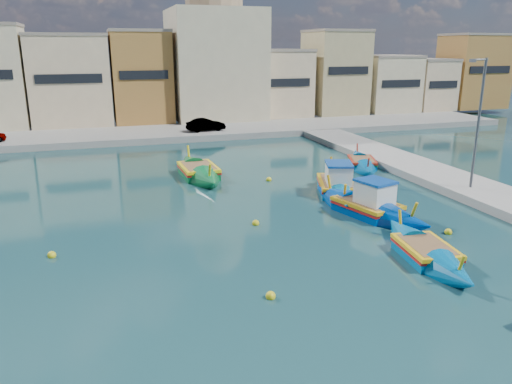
{
  "coord_description": "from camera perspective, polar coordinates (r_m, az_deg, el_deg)",
  "views": [
    {
      "loc": [
        -3.52,
        -17.45,
        8.61
      ],
      "look_at": [
        4.0,
        6.0,
        1.4
      ],
      "focal_mm": 35.0,
      "sensor_mm": 36.0,
      "label": 1
    }
  ],
  "objects": [
    {
      "name": "luzzu_green",
      "position": [
        34.46,
        -6.57,
        2.24
      ],
      "size": [
        2.52,
        8.77,
        2.74
      ],
      "color": "#0A6D33",
      "rests_on": "ground"
    },
    {
      "name": "luzzu_cyan_south",
      "position": [
        22.31,
        18.82,
        -6.64
      ],
      "size": [
        2.85,
        7.44,
        2.25
      ],
      "color": "#0067A5",
      "rests_on": "ground"
    },
    {
      "name": "mooring_buoys",
      "position": [
        26.47,
        -5.49,
        -2.56
      ],
      "size": [
        22.09,
        21.45,
        0.36
      ],
      "color": "yellow",
      "rests_on": "ground"
    },
    {
      "name": "ground",
      "position": [
        19.78,
        -5.82,
        -9.58
      ],
      "size": [
        160.0,
        160.0,
        0.0
      ],
      "primitive_type": "plane",
      "color": "#153C3F",
      "rests_on": "ground"
    },
    {
      "name": "church_block",
      "position": [
        59.02,
        -4.72,
        16.07
      ],
      "size": [
        10.0,
        10.0,
        19.1
      ],
      "color": "beige",
      "rests_on": "ground"
    },
    {
      "name": "north_townhouses",
      "position": [
        57.84,
        -7.78,
        12.59
      ],
      "size": [
        83.2,
        7.87,
        10.19
      ],
      "color": "beige",
      "rests_on": "ground"
    },
    {
      "name": "north_quay",
      "position": [
        50.27,
        -13.6,
        6.35
      ],
      "size": [
        80.0,
        8.0,
        0.6
      ],
      "primitive_type": "cube",
      "color": "gray",
      "rests_on": "ground"
    },
    {
      "name": "quay_street_lamp",
      "position": [
        31.75,
        23.98,
        7.19
      ],
      "size": [
        1.18,
        0.16,
        8.0
      ],
      "color": "#595B60",
      "rests_on": "ground"
    },
    {
      "name": "luzzu_blue_cabin",
      "position": [
        27.14,
        12.62,
        -1.77
      ],
      "size": [
        4.28,
        8.78,
        3.02
      ],
      "color": "#003D9D",
      "rests_on": "ground"
    },
    {
      "name": "luzzu_cyan_mid",
      "position": [
        37.9,
        12.01,
        3.18
      ],
      "size": [
        4.25,
        7.56,
        2.19
      ],
      "color": "#0062A5",
      "rests_on": "ground"
    },
    {
      "name": "parked_cars",
      "position": [
        48.65,
        -21.76,
        6.39
      ],
      "size": [
        24.66,
        2.44,
        1.24
      ],
      "color": "#4C1919",
      "rests_on": "north_quay"
    },
    {
      "name": "luzzu_turquoise_cabin",
      "position": [
        30.87,
        9.23,
        0.61
      ],
      "size": [
        5.11,
        9.58,
        3.03
      ],
      "color": "#006B9E",
      "rests_on": "ground"
    }
  ]
}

